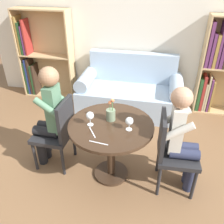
# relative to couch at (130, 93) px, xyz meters

# --- Properties ---
(ground_plane) EXTENTS (16.00, 16.00, 0.00)m
(ground_plane) POSITION_rel_couch_xyz_m (0.00, -1.55, -0.31)
(ground_plane) COLOR brown
(back_wall) EXTENTS (5.20, 0.05, 2.70)m
(back_wall) POSITION_rel_couch_xyz_m (0.00, 0.43, 1.04)
(back_wall) COLOR silver
(back_wall) RESTS_ON ground_plane
(round_table) EXTENTS (0.90, 0.90, 0.72)m
(round_table) POSITION_rel_couch_xyz_m (0.00, -1.55, 0.26)
(round_table) COLOR #382619
(round_table) RESTS_ON ground_plane
(couch) EXTENTS (1.68, 0.80, 0.92)m
(couch) POSITION_rel_couch_xyz_m (0.00, 0.00, 0.00)
(couch) COLOR #9EB2C6
(couch) RESTS_ON ground_plane
(bookshelf_left) EXTENTS (0.96, 0.28, 1.56)m
(bookshelf_left) POSITION_rel_couch_xyz_m (-1.68, 0.28, 0.42)
(bookshelf_left) COLOR tan
(bookshelf_left) RESTS_ON ground_plane
(bookshelf_right) EXTENTS (0.96, 0.28, 1.56)m
(bookshelf_right) POSITION_rel_couch_xyz_m (1.41, 0.27, 0.47)
(bookshelf_right) COLOR tan
(bookshelf_right) RESTS_ON ground_plane
(chair_left) EXTENTS (0.43, 0.43, 0.90)m
(chair_left) POSITION_rel_couch_xyz_m (-0.65, -1.49, 0.18)
(chair_left) COLOR #232326
(chair_left) RESTS_ON ground_plane
(chair_right) EXTENTS (0.44, 0.44, 0.90)m
(chair_right) POSITION_rel_couch_xyz_m (0.65, -1.56, 0.18)
(chair_right) COLOR #232326
(chair_right) RESTS_ON ground_plane
(person_left) EXTENTS (0.43, 0.35, 1.28)m
(person_left) POSITION_rel_couch_xyz_m (-0.73, -1.48, 0.37)
(person_left) COLOR black
(person_left) RESTS_ON ground_plane
(person_right) EXTENTS (0.43, 0.35, 1.21)m
(person_right) POSITION_rel_couch_xyz_m (0.74, -1.55, 0.34)
(person_right) COLOR #282D47
(person_right) RESTS_ON ground_plane
(wine_glass_left) EXTENTS (0.08, 0.08, 0.15)m
(wine_glass_left) POSITION_rel_couch_xyz_m (-0.21, -1.60, 0.52)
(wine_glass_left) COLOR white
(wine_glass_left) RESTS_ON round_table
(wine_glass_right) EXTENTS (0.08, 0.08, 0.14)m
(wine_glass_right) POSITION_rel_couch_xyz_m (0.20, -1.61, 0.51)
(wine_glass_right) COLOR white
(wine_glass_right) RESTS_ON round_table
(flower_vase) EXTENTS (0.10, 0.10, 0.27)m
(flower_vase) POSITION_rel_couch_xyz_m (-0.02, -1.47, 0.49)
(flower_vase) COLOR gray
(flower_vase) RESTS_ON round_table
(knife_left_setting) EXTENTS (0.11, 0.17, 0.00)m
(knife_left_setting) POSITION_rel_couch_xyz_m (-0.15, -1.73, 0.41)
(knife_left_setting) COLOR silver
(knife_left_setting) RESTS_ON round_table
(fork_left_setting) EXTENTS (0.19, 0.04, 0.00)m
(fork_left_setting) POSITION_rel_couch_xyz_m (-0.05, -1.88, 0.41)
(fork_left_setting) COLOR silver
(fork_left_setting) RESTS_ON round_table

